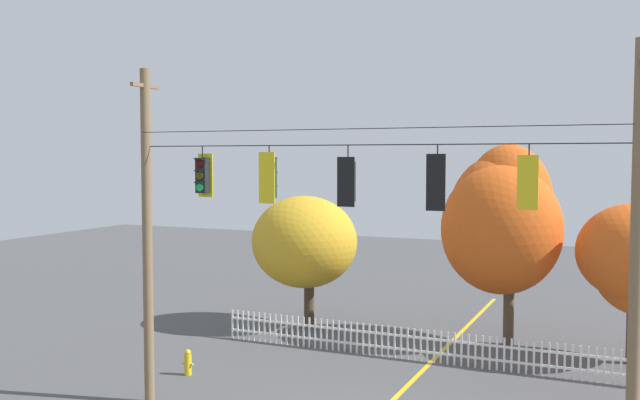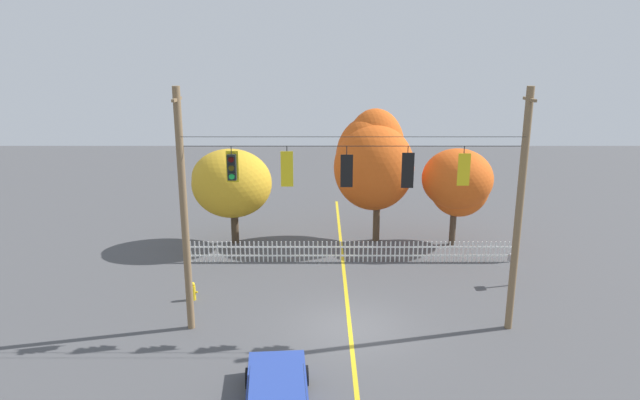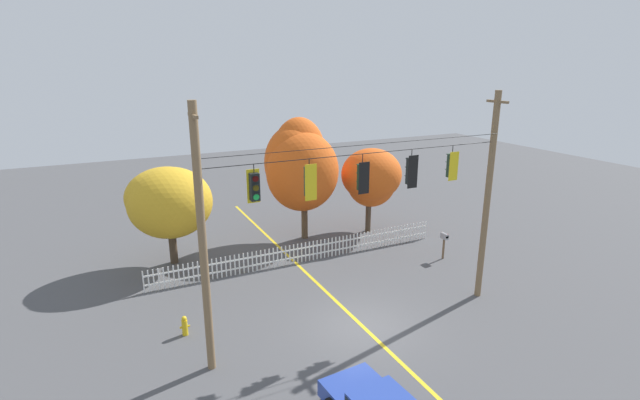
{
  "view_description": "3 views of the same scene",
  "coord_description": "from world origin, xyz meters",
  "px_view_note": "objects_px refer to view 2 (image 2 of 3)",
  "views": [
    {
      "loc": [
        5.96,
        -15.32,
        6.69
      ],
      "look_at": [
        -1.32,
        0.9,
        5.59
      ],
      "focal_mm": 39.73,
      "sensor_mm": 36.0,
      "label": 1
    },
    {
      "loc": [
        -1.13,
        -19.65,
        10.39
      ],
      "look_at": [
        -1.22,
        1.32,
        4.66
      ],
      "focal_mm": 32.17,
      "sensor_mm": 36.0,
      "label": 2
    },
    {
      "loc": [
        -8.64,
        -14.02,
        10.03
      ],
      "look_at": [
        -1.26,
        1.28,
        5.05
      ],
      "focal_mm": 26.24,
      "sensor_mm": 36.0,
      "label": 3
    }
  ],
  "objects_px": {
    "traffic_signal_westbound_side": "(466,169)",
    "roadside_mailbox": "(514,261)",
    "traffic_signal_eastbound_side": "(410,170)",
    "autumn_maple_near_fence": "(234,181)",
    "autumn_maple_mid": "(375,160)",
    "parked_car": "(279,397)",
    "traffic_signal_southbound_primary": "(234,167)",
    "autumn_oak_far_east": "(461,182)",
    "traffic_signal_northbound_primary": "(349,170)",
    "fire_hydrant": "(195,291)",
    "traffic_signal_northbound_secondary": "(290,168)"
  },
  "relations": [
    {
      "from": "traffic_signal_eastbound_side",
      "to": "parked_car",
      "type": "relative_size",
      "value": 0.31
    },
    {
      "from": "traffic_signal_northbound_secondary",
      "to": "traffic_signal_eastbound_side",
      "type": "relative_size",
      "value": 0.97
    },
    {
      "from": "fire_hydrant",
      "to": "autumn_maple_mid",
      "type": "bearing_deg",
      "value": 43.08
    },
    {
      "from": "autumn_maple_mid",
      "to": "parked_car",
      "type": "xyz_separation_m",
      "value": [
        -3.99,
        -15.29,
        -3.87
      ]
    },
    {
      "from": "traffic_signal_westbound_side",
      "to": "parked_car",
      "type": "xyz_separation_m",
      "value": [
        -6.25,
        -5.28,
        -5.55
      ]
    },
    {
      "from": "traffic_signal_southbound_primary",
      "to": "traffic_signal_northbound_primary",
      "type": "bearing_deg",
      "value": -0.26
    },
    {
      "from": "traffic_signal_westbound_side",
      "to": "traffic_signal_eastbound_side",
      "type": "bearing_deg",
      "value": -179.97
    },
    {
      "from": "fire_hydrant",
      "to": "traffic_signal_westbound_side",
      "type": "bearing_deg",
      "value": -13.36
    },
    {
      "from": "traffic_signal_northbound_primary",
      "to": "autumn_oak_far_east",
      "type": "height_order",
      "value": "traffic_signal_northbound_primary"
    },
    {
      "from": "traffic_signal_northbound_secondary",
      "to": "traffic_signal_eastbound_side",
      "type": "bearing_deg",
      "value": 0.0
    },
    {
      "from": "traffic_signal_northbound_primary",
      "to": "autumn_maple_mid",
      "type": "bearing_deg",
      "value": 79.64
    },
    {
      "from": "traffic_signal_southbound_primary",
      "to": "autumn_maple_near_fence",
      "type": "relative_size",
      "value": 0.25
    },
    {
      "from": "traffic_signal_eastbound_side",
      "to": "autumn_maple_near_fence",
      "type": "relative_size",
      "value": 0.28
    },
    {
      "from": "traffic_signal_northbound_secondary",
      "to": "traffic_signal_northbound_primary",
      "type": "distance_m",
      "value": 2.08
    },
    {
      "from": "traffic_signal_westbound_side",
      "to": "autumn_oak_far_east",
      "type": "height_order",
      "value": "traffic_signal_westbound_side"
    },
    {
      "from": "traffic_signal_northbound_primary",
      "to": "fire_hydrant",
      "type": "height_order",
      "value": "traffic_signal_northbound_primary"
    },
    {
      "from": "traffic_signal_southbound_primary",
      "to": "traffic_signal_northbound_primary",
      "type": "distance_m",
      "value": 4.02
    },
    {
      "from": "autumn_oak_far_east",
      "to": "traffic_signal_northbound_primary",
      "type": "bearing_deg",
      "value": -123.9
    },
    {
      "from": "traffic_signal_southbound_primary",
      "to": "autumn_oak_far_east",
      "type": "relative_size",
      "value": 0.25
    },
    {
      "from": "autumn_oak_far_east",
      "to": "roadside_mailbox",
      "type": "relative_size",
      "value": 3.61
    },
    {
      "from": "traffic_signal_northbound_secondary",
      "to": "roadside_mailbox",
      "type": "bearing_deg",
      "value": 22.29
    },
    {
      "from": "autumn_maple_near_fence",
      "to": "traffic_signal_westbound_side",
      "type": "bearing_deg",
      "value": -43.99
    },
    {
      "from": "fire_hydrant",
      "to": "traffic_signal_northbound_secondary",
      "type": "bearing_deg",
      "value": -30.51
    },
    {
      "from": "autumn_maple_near_fence",
      "to": "autumn_maple_mid",
      "type": "bearing_deg",
      "value": 5.46
    },
    {
      "from": "traffic_signal_northbound_primary",
      "to": "autumn_maple_near_fence",
      "type": "height_order",
      "value": "traffic_signal_northbound_primary"
    },
    {
      "from": "traffic_signal_northbound_primary",
      "to": "traffic_signal_eastbound_side",
      "type": "distance_m",
      "value": 2.13
    },
    {
      "from": "roadside_mailbox",
      "to": "autumn_maple_near_fence",
      "type": "bearing_deg",
      "value": 157.62
    },
    {
      "from": "autumn_oak_far_east",
      "to": "parked_car",
      "type": "bearing_deg",
      "value": -119.98
    },
    {
      "from": "traffic_signal_westbound_side",
      "to": "fire_hydrant",
      "type": "relative_size",
      "value": 1.74
    },
    {
      "from": "autumn_maple_mid",
      "to": "autumn_oak_far_east",
      "type": "xyz_separation_m",
      "value": [
        4.44,
        -0.68,
        -1.03
      ]
    },
    {
      "from": "traffic_signal_eastbound_side",
      "to": "autumn_oak_far_east",
      "type": "relative_size",
      "value": 0.28
    },
    {
      "from": "traffic_signal_eastbound_side",
      "to": "parked_car",
      "type": "distance_m",
      "value": 8.76
    },
    {
      "from": "traffic_signal_eastbound_side",
      "to": "autumn_maple_mid",
      "type": "distance_m",
      "value": 10.15
    },
    {
      "from": "traffic_signal_westbound_side",
      "to": "roadside_mailbox",
      "type": "xyz_separation_m",
      "value": [
        3.41,
        3.93,
        -4.98
      ]
    },
    {
      "from": "traffic_signal_southbound_primary",
      "to": "traffic_signal_westbound_side",
      "type": "xyz_separation_m",
      "value": [
        8.11,
        -0.02,
        -0.05
      ]
    },
    {
      "from": "traffic_signal_eastbound_side",
      "to": "fire_hydrant",
      "type": "distance_m",
      "value": 10.44
    },
    {
      "from": "traffic_signal_southbound_primary",
      "to": "roadside_mailbox",
      "type": "xyz_separation_m",
      "value": [
        11.52,
        3.91,
        -5.03
      ]
    },
    {
      "from": "traffic_signal_westbound_side",
      "to": "roadside_mailbox",
      "type": "bearing_deg",
      "value": 48.99
    },
    {
      "from": "autumn_maple_near_fence",
      "to": "fire_hydrant",
      "type": "xyz_separation_m",
      "value": [
        -0.7,
        -6.85,
        -3.11
      ]
    },
    {
      "from": "autumn_maple_near_fence",
      "to": "roadside_mailbox",
      "type": "height_order",
      "value": "autumn_maple_near_fence"
    },
    {
      "from": "traffic_signal_southbound_primary",
      "to": "traffic_signal_northbound_primary",
      "type": "height_order",
      "value": "same"
    },
    {
      "from": "traffic_signal_eastbound_side",
      "to": "roadside_mailbox",
      "type": "relative_size",
      "value": 1.02
    },
    {
      "from": "traffic_signal_westbound_side",
      "to": "roadside_mailbox",
      "type": "height_order",
      "value": "traffic_signal_westbound_side"
    },
    {
      "from": "autumn_maple_near_fence",
      "to": "autumn_maple_mid",
      "type": "height_order",
      "value": "autumn_maple_mid"
    },
    {
      "from": "traffic_signal_eastbound_side",
      "to": "autumn_oak_far_east",
      "type": "xyz_separation_m",
      "value": [
        4.14,
        9.33,
        -2.68
      ]
    },
    {
      "from": "autumn_maple_mid",
      "to": "roadside_mailbox",
      "type": "distance_m",
      "value": 8.94
    },
    {
      "from": "traffic_signal_eastbound_side",
      "to": "parked_car",
      "type": "xyz_separation_m",
      "value": [
        -4.29,
        -5.28,
        -5.52
      ]
    },
    {
      "from": "traffic_signal_southbound_primary",
      "to": "traffic_signal_westbound_side",
      "type": "distance_m",
      "value": 8.11
    },
    {
      "from": "traffic_signal_northbound_primary",
      "to": "autumn_maple_mid",
      "type": "distance_m",
      "value": 10.3
    },
    {
      "from": "parked_car",
      "to": "roadside_mailbox",
      "type": "bearing_deg",
      "value": 43.63
    }
  ]
}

